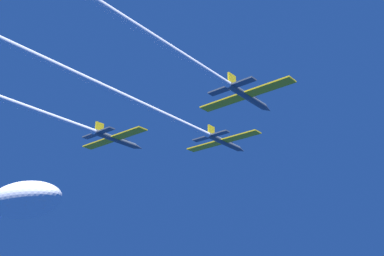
{
  "coord_description": "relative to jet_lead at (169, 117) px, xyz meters",
  "views": [
    {
      "loc": [
        56.55,
        -79.62,
        -35.63
      ],
      "look_at": [
        0.39,
        -12.05,
        0.4
      ],
      "focal_mm": 40.64,
      "sensor_mm": 36.0,
      "label": 1
    }
  ],
  "objects": [
    {
      "name": "jet_right_wing",
      "position": [
        16.81,
        -20.21,
        0.63
      ],
      "size": [
        19.72,
        75.1,
        3.27
      ],
      "color": "#4C5660"
    },
    {
      "name": "cloud_wispy",
      "position": [
        -75.33,
        12.87,
        -4.12
      ],
      "size": [
        32.54,
        17.9,
        11.39
      ],
      "primitive_type": "ellipsoid",
      "color": "white"
    },
    {
      "name": "jet_left_wing",
      "position": [
        -18.47,
        -17.08,
        0.1
      ],
      "size": [
        19.72,
        64.71,
        3.27
      ],
      "color": "#4C5660"
    },
    {
      "name": "jet_lead",
      "position": [
        0.0,
        0.0,
        0.0
      ],
      "size": [
        19.72,
        65.53,
        3.27
      ],
      "color": "#4C5660"
    }
  ]
}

